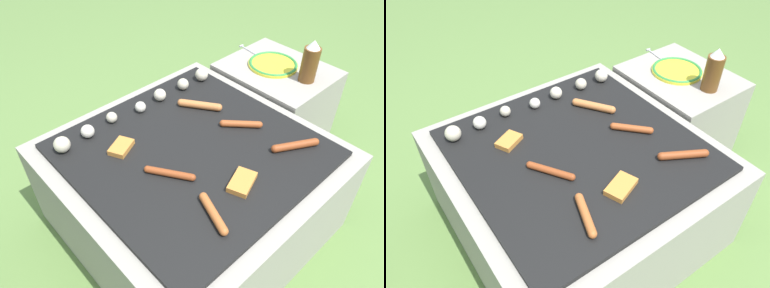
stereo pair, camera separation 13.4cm
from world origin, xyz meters
TOP-DOWN VIEW (x-y plane):
  - ground_plane at (0.00, 0.00)m, footprint 14.00×14.00m
  - grill at (0.00, 0.00)m, footprint 0.93×0.93m
  - side_ledge at (0.68, 0.13)m, footprint 0.42×0.50m
  - sausage_front_center at (-0.15, -0.05)m, footprint 0.11×0.15m
  - sausage_mid_right at (0.27, -0.25)m, footprint 0.17×0.10m
  - sausage_front_left at (0.19, 0.16)m, footprint 0.12×0.16m
  - sausage_back_right at (-0.16, -0.27)m, footprint 0.07×0.16m
  - sausage_front_right at (0.22, -0.04)m, footprint 0.12×0.13m
  - bread_slice_center at (-0.19, 0.17)m, footprint 0.11×0.10m
  - bread_slice_left at (0.00, -0.24)m, footprint 0.13×0.10m
  - mushroom_row at (-0.01, 0.31)m, footprint 0.75×0.07m
  - plate_colorful at (0.68, 0.17)m, footprint 0.23×0.23m
  - condiment_bottle at (0.69, -0.02)m, footprint 0.07×0.07m
  - fork_utensil at (0.71, 0.32)m, footprint 0.04×0.19m

SIDE VIEW (x-z plane):
  - ground_plane at x=0.00m, z-range 0.00..0.00m
  - grill at x=0.00m, z-range 0.00..0.42m
  - side_ledge at x=0.68m, z-range 0.00..0.43m
  - fork_utensil at x=0.71m, z-range 0.42..0.43m
  - plate_colorful at x=0.68m, z-range 0.43..0.44m
  - bread_slice_center at x=-0.19m, z-range 0.43..0.45m
  - bread_slice_left at x=0.00m, z-range 0.43..0.45m
  - sausage_front_center at x=-0.15m, z-range 0.43..0.45m
  - sausage_front_right at x=0.22m, z-range 0.43..0.45m
  - sausage_back_right at x=-0.16m, z-range 0.43..0.45m
  - sausage_mid_right at x=0.27m, z-range 0.43..0.45m
  - sausage_front_left at x=0.19m, z-range 0.43..0.46m
  - mushroom_row at x=-0.01m, z-range 0.42..0.48m
  - condiment_bottle at x=0.69m, z-range 0.42..0.61m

